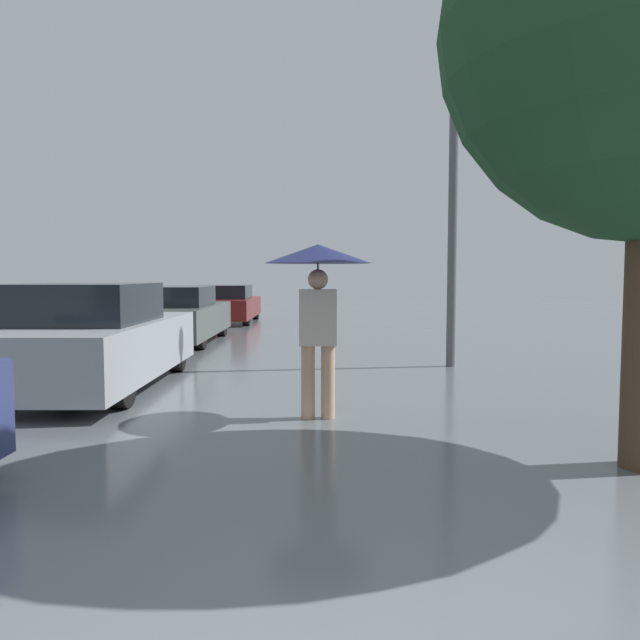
% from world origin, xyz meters
% --- Properties ---
extents(pedestrian, '(1.07, 1.07, 1.76)m').
position_xyz_m(pedestrian, '(-0.27, 4.73, 1.43)').
color(pedestrian, tan).
rests_on(pedestrian, ground_plane).
extents(parked_car_second, '(1.83, 4.21, 1.35)m').
position_xyz_m(parked_car_second, '(-3.23, 6.47, 0.62)').
color(parked_car_second, '#9EA3A8').
rests_on(parked_car_second, ground_plane).
extents(parked_car_third, '(1.83, 4.33, 1.21)m').
position_xyz_m(parked_car_third, '(-3.41, 11.85, 0.58)').
color(parked_car_third, '#4C514C').
rests_on(parked_car_third, ground_plane).
extents(parked_car_farthest, '(1.89, 4.11, 1.14)m').
position_xyz_m(parked_car_farthest, '(-3.21, 17.54, 0.54)').
color(parked_car_farthest, maroon).
rests_on(parked_car_farthest, ground_plane).
extents(street_lamp, '(0.30, 0.30, 5.23)m').
position_xyz_m(street_lamp, '(1.83, 8.33, 3.06)').
color(street_lamp, '#515456').
rests_on(street_lamp, ground_plane).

